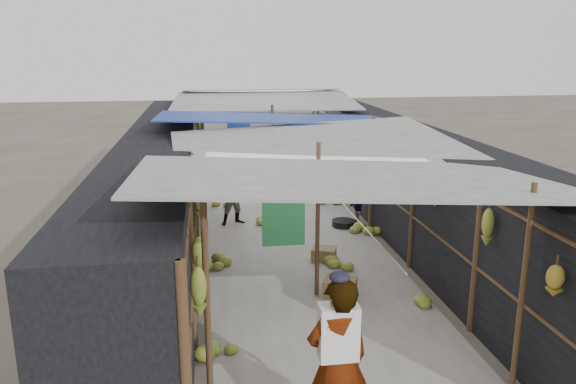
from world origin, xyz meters
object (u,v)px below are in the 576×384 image
vendor_elderly (338,361)px  vendor_seated (356,203)px  crate_near (340,288)px  shopper_blue (236,194)px  black_basin (344,224)px

vendor_elderly → vendor_seated: bearing=-115.4°
crate_near → vendor_seated: 4.14m
crate_near → vendor_seated: (1.33, 3.91, 0.33)m
vendor_elderly → crate_near: bearing=-112.9°
shopper_blue → crate_near: bearing=-85.9°
crate_near → vendor_elderly: size_ratio=0.29×
black_basin → shopper_blue: 2.59m
crate_near → black_basin: 3.79m
vendor_elderly → vendor_seated: 7.64m
black_basin → shopper_blue: bearing=166.7°
crate_near → vendor_elderly: bearing=-81.6°
shopper_blue → vendor_seated: (2.79, -0.33, -0.25)m
black_basin → vendor_seated: size_ratio=0.56×
shopper_blue → vendor_seated: 2.82m
vendor_elderly → vendor_seated: (2.20, 7.30, -0.43)m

